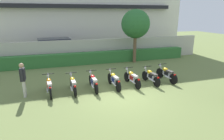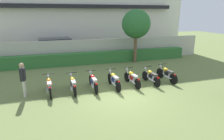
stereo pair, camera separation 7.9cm
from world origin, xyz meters
name	(u,v)px [view 1 (the left image)]	position (x,y,z in m)	size (l,w,h in m)	color
ground	(122,96)	(0.00, 0.00, 0.00)	(60.00, 60.00, 0.00)	olive
building	(78,10)	(0.00, 14.18, 4.37)	(21.95, 6.50, 8.75)	silver
compound_wall	(90,51)	(0.00, 7.72, 0.95)	(20.86, 0.30, 1.91)	#BCB7A8
hedge_row	(92,58)	(0.00, 7.02, 0.48)	(16.68, 0.70, 0.95)	#337033
parked_car	(56,49)	(-2.73, 9.45, 0.94)	(4.64, 2.39, 1.89)	black
tree_near_inspector	(136,24)	(3.50, 6.38, 3.16)	(2.32, 2.32, 4.35)	brown
motorcycle_in_row_0	(49,86)	(-3.41, 1.38, 0.45)	(0.60, 1.90, 0.97)	black
motorcycle_in_row_1	(73,84)	(-2.23, 1.31, 0.44)	(0.60, 1.85, 0.95)	black
motorcycle_in_row_2	(93,82)	(-1.14, 1.37, 0.44)	(0.60, 1.91, 0.95)	black
motorcycle_in_row_3	(114,80)	(0.01, 1.27, 0.46)	(0.60, 1.95, 0.97)	black
motorcycle_in_row_4	(132,78)	(1.12, 1.32, 0.44)	(0.60, 1.92, 0.95)	black
motorcycle_in_row_5	(151,76)	(2.29, 1.26, 0.44)	(0.60, 1.81, 0.95)	black
motorcycle_in_row_6	(166,74)	(3.42, 1.38, 0.46)	(0.60, 1.92, 0.97)	black
inspector_person	(23,77)	(-4.60, 1.46, 1.02)	(0.23, 0.69, 1.72)	beige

